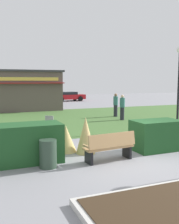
# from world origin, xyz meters

# --- Properties ---
(ground_plane) EXTENTS (80.00, 80.00, 0.00)m
(ground_plane) POSITION_xyz_m (0.00, 0.00, 0.00)
(ground_plane) COLOR gray
(lawn_patch) EXTENTS (36.00, 12.00, 0.01)m
(lawn_patch) POSITION_xyz_m (0.00, 9.60, 0.00)
(lawn_patch) COLOR #446B33
(lawn_patch) RESTS_ON ground_plane
(park_bench) EXTENTS (1.74, 0.69, 0.95)m
(park_bench) POSITION_xyz_m (-0.70, 0.02, 0.48)
(park_bench) COLOR tan
(park_bench) RESTS_ON ground_plane
(hedge_left) EXTENTS (2.47, 1.10, 1.24)m
(hedge_left) POSITION_xyz_m (-3.34, 0.92, 0.62)
(hedge_left) COLOR #1E4C23
(hedge_left) RESTS_ON ground_plane
(hedge_right) EXTENTS (1.82, 1.10, 1.12)m
(hedge_right) POSITION_xyz_m (1.56, 0.64, 0.56)
(hedge_right) COLOR #1E4C23
(hedge_right) RESTS_ON ground_plane
(ornamental_grass_behind_left) EXTENTS (0.69, 0.69, 1.00)m
(ornamental_grass_behind_left) POSITION_xyz_m (-2.23, 1.99, 0.50)
(ornamental_grass_behind_left) COLOR tan
(ornamental_grass_behind_left) RESTS_ON ground_plane
(ornamental_grass_behind_right) EXTENTS (0.69, 0.69, 1.31)m
(ornamental_grass_behind_right) POSITION_xyz_m (-1.08, 1.19, 0.66)
(ornamental_grass_behind_right) COLOR tan
(ornamental_grass_behind_right) RESTS_ON ground_plane
(ornamental_grass_behind_center) EXTENTS (0.78, 0.78, 0.97)m
(ornamental_grass_behind_center) POSITION_xyz_m (-1.68, 1.66, 0.49)
(ornamental_grass_behind_center) COLOR tan
(ornamental_grass_behind_center) RESTS_ON ground_plane
(ornamental_grass_behind_far) EXTENTS (0.62, 0.62, 0.96)m
(ornamental_grass_behind_far) POSITION_xyz_m (-2.59, 1.37, 0.48)
(ornamental_grass_behind_far) COLOR tan
(ornamental_grass_behind_far) RESTS_ON ground_plane
(lamppost_mid) EXTENTS (0.36, 0.36, 4.45)m
(lamppost_mid) POSITION_xyz_m (5.49, 4.07, 2.78)
(lamppost_mid) COLOR black
(lamppost_mid) RESTS_ON ground_plane
(trash_bin) EXTENTS (0.52, 0.52, 0.85)m
(trash_bin) POSITION_xyz_m (-2.70, 0.15, 0.43)
(trash_bin) COLOR #2D4233
(trash_bin) RESTS_ON ground_plane
(food_kiosk) EXTENTS (8.30, 5.15, 3.52)m
(food_kiosk) POSITION_xyz_m (-1.94, 17.04, 1.77)
(food_kiosk) COLOR #594C47
(food_kiosk) RESTS_ON ground_plane
(cafe_chair_east) EXTENTS (0.62, 0.62, 0.89)m
(cafe_chair_east) POSITION_xyz_m (-1.38, 5.26, 0.53)
(cafe_chair_east) COLOR gray
(cafe_chair_east) RESTS_ON ground_plane
(person_strolling) EXTENTS (0.34, 0.34, 1.69)m
(person_strolling) POSITION_xyz_m (4.12, 7.84, 0.86)
(person_strolling) COLOR #23232D
(person_strolling) RESTS_ON ground_plane
(person_standing) EXTENTS (0.34, 0.34, 1.69)m
(person_standing) POSITION_xyz_m (4.50, 9.51, 0.86)
(person_standing) COLOR #23232D
(person_standing) RESTS_ON ground_plane
(parked_car_center_slot) EXTENTS (4.20, 2.07, 1.20)m
(parked_car_center_slot) POSITION_xyz_m (0.71, 25.12, 0.64)
(parked_car_center_slot) COLOR navy
(parked_car_center_slot) RESTS_ON ground_plane
(parked_car_east_slot) EXTENTS (4.31, 2.28, 1.20)m
(parked_car_east_slot) POSITION_xyz_m (5.79, 25.12, 0.64)
(parked_car_east_slot) COLOR maroon
(parked_car_east_slot) RESTS_ON ground_plane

